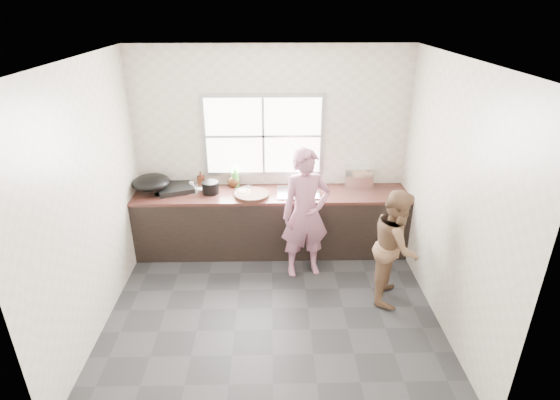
{
  "coord_description": "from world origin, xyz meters",
  "views": [
    {
      "loc": [
        0.01,
        -3.97,
        3.17
      ],
      "look_at": [
        0.1,
        0.65,
        1.05
      ],
      "focal_mm": 28.0,
      "sensor_mm": 36.0,
      "label": 1
    }
  ],
  "objects_px": {
    "dish_rack": "(358,176)",
    "bottle_brown_short": "(233,180)",
    "cutting_board": "(252,195)",
    "wok": "(151,182)",
    "burner": "(175,188)",
    "pot_lid_left": "(163,194)",
    "pot_lid_right": "(193,190)",
    "bowl_mince": "(243,194)",
    "black_pot": "(210,188)",
    "glass_jar": "(192,185)",
    "person_side": "(396,246)",
    "bottle_green": "(235,176)",
    "woman": "(306,218)",
    "plate_food": "(202,187)",
    "bottle_brown_tall": "(201,180)",
    "bowl_crabs": "(302,192)",
    "bowl_held": "(297,197)"
  },
  "relations": [
    {
      "from": "cutting_board",
      "to": "burner",
      "type": "bearing_deg",
      "value": 167.67
    },
    {
      "from": "black_pot",
      "to": "pot_lid_right",
      "type": "xyz_separation_m",
      "value": [
        -0.25,
        0.08,
        -0.07
      ]
    },
    {
      "from": "glass_jar",
      "to": "pot_lid_left",
      "type": "xyz_separation_m",
      "value": [
        -0.34,
        -0.18,
        -0.04
      ]
    },
    {
      "from": "burner",
      "to": "bottle_brown_tall",
      "type": "bearing_deg",
      "value": 17.52
    },
    {
      "from": "dish_rack",
      "to": "person_side",
      "type": "bearing_deg",
      "value": -77.07
    },
    {
      "from": "glass_jar",
      "to": "burner",
      "type": "xyz_separation_m",
      "value": [
        -0.21,
        -0.04,
        -0.01
      ]
    },
    {
      "from": "burner",
      "to": "dish_rack",
      "type": "bearing_deg",
      "value": 2.44
    },
    {
      "from": "wok",
      "to": "dish_rack",
      "type": "distance_m",
      "value": 2.76
    },
    {
      "from": "bowl_mince",
      "to": "bottle_brown_short",
      "type": "xyz_separation_m",
      "value": [
        -0.14,
        0.3,
        0.07
      ]
    },
    {
      "from": "woman",
      "to": "bowl_mince",
      "type": "xyz_separation_m",
      "value": [
        -0.79,
        0.48,
        0.12
      ]
    },
    {
      "from": "bowl_held",
      "to": "pot_lid_left",
      "type": "relative_size",
      "value": 0.93
    },
    {
      "from": "bowl_held",
      "to": "glass_jar",
      "type": "relative_size",
      "value": 2.23
    },
    {
      "from": "glass_jar",
      "to": "pot_lid_right",
      "type": "bearing_deg",
      "value": -73.81
    },
    {
      "from": "pot_lid_right",
      "to": "woman",
      "type": "bearing_deg",
      "value": -23.8
    },
    {
      "from": "black_pot",
      "to": "burner",
      "type": "relative_size",
      "value": 0.49
    },
    {
      "from": "bottle_green",
      "to": "pot_lid_left",
      "type": "height_order",
      "value": "bottle_green"
    },
    {
      "from": "cutting_board",
      "to": "pot_lid_left",
      "type": "relative_size",
      "value": 2.03
    },
    {
      "from": "woman",
      "to": "plate_food",
      "type": "height_order",
      "value": "woman"
    },
    {
      "from": "person_side",
      "to": "pot_lid_left",
      "type": "xyz_separation_m",
      "value": [
        -2.8,
        1.06,
        0.2
      ]
    },
    {
      "from": "cutting_board",
      "to": "wok",
      "type": "xyz_separation_m",
      "value": [
        -1.31,
        0.13,
        0.13
      ]
    },
    {
      "from": "bottle_green",
      "to": "black_pot",
      "type": "bearing_deg",
      "value": -144.76
    },
    {
      "from": "woman",
      "to": "bowl_crabs",
      "type": "xyz_separation_m",
      "value": [
        -0.01,
        0.52,
        0.12
      ]
    },
    {
      "from": "dish_rack",
      "to": "bottle_brown_short",
      "type": "bearing_deg",
      "value": -175.92
    },
    {
      "from": "person_side",
      "to": "bowl_crabs",
      "type": "xyz_separation_m",
      "value": [
        -0.98,
        1.04,
        0.22
      ]
    },
    {
      "from": "bowl_mince",
      "to": "glass_jar",
      "type": "distance_m",
      "value": 0.74
    },
    {
      "from": "bottle_brown_tall",
      "to": "burner",
      "type": "xyz_separation_m",
      "value": [
        -0.33,
        -0.11,
        -0.07
      ]
    },
    {
      "from": "cutting_board",
      "to": "bowl_mince",
      "type": "relative_size",
      "value": 2.32
    },
    {
      "from": "bottle_green",
      "to": "burner",
      "type": "bearing_deg",
      "value": -172.48
    },
    {
      "from": "burner",
      "to": "bottle_brown_short",
      "type": "bearing_deg",
      "value": 7.75
    },
    {
      "from": "bottle_green",
      "to": "glass_jar",
      "type": "height_order",
      "value": "bottle_green"
    },
    {
      "from": "pot_lid_left",
      "to": "bottle_brown_tall",
      "type": "bearing_deg",
      "value": 27.71
    },
    {
      "from": "bowl_mince",
      "to": "cutting_board",
      "type": "bearing_deg",
      "value": -15.15
    },
    {
      "from": "black_pot",
      "to": "dish_rack",
      "type": "height_order",
      "value": "dish_rack"
    },
    {
      "from": "person_side",
      "to": "bottle_green",
      "type": "height_order",
      "value": "person_side"
    },
    {
      "from": "bottle_brown_short",
      "to": "wok",
      "type": "bearing_deg",
      "value": -169.04
    },
    {
      "from": "burner",
      "to": "pot_lid_left",
      "type": "xyz_separation_m",
      "value": [
        -0.13,
        -0.14,
        -0.03
      ]
    },
    {
      "from": "cutting_board",
      "to": "plate_food",
      "type": "bearing_deg",
      "value": 156.27
    },
    {
      "from": "pot_lid_left",
      "to": "pot_lid_right",
      "type": "distance_m",
      "value": 0.38
    },
    {
      "from": "burner",
      "to": "plate_food",
      "type": "bearing_deg",
      "value": 11.87
    },
    {
      "from": "black_pot",
      "to": "wok",
      "type": "distance_m",
      "value": 0.77
    },
    {
      "from": "bottle_brown_tall",
      "to": "wok",
      "type": "distance_m",
      "value": 0.65
    },
    {
      "from": "wok",
      "to": "pot_lid_right",
      "type": "xyz_separation_m",
      "value": [
        0.52,
        0.07,
        -0.15
      ]
    },
    {
      "from": "black_pot",
      "to": "wok",
      "type": "xyz_separation_m",
      "value": [
        -0.77,
        0.02,
        0.07
      ]
    },
    {
      "from": "woman",
      "to": "burner",
      "type": "distance_m",
      "value": 1.83
    },
    {
      "from": "bowl_held",
      "to": "pot_lid_left",
      "type": "distance_m",
      "value": 1.76
    },
    {
      "from": "dish_rack",
      "to": "bowl_held",
      "type": "bearing_deg",
      "value": -148.65
    },
    {
      "from": "bottle_brown_tall",
      "to": "pot_lid_right",
      "type": "xyz_separation_m",
      "value": [
        -0.1,
        -0.14,
        -0.09
      ]
    },
    {
      "from": "cutting_board",
      "to": "bowl_mince",
      "type": "distance_m",
      "value": 0.12
    },
    {
      "from": "cutting_board",
      "to": "wok",
      "type": "relative_size",
      "value": 0.92
    },
    {
      "from": "bottle_brown_short",
      "to": "pot_lid_right",
      "type": "xyz_separation_m",
      "value": [
        -0.54,
        -0.14,
        -0.09
      ]
    }
  ]
}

